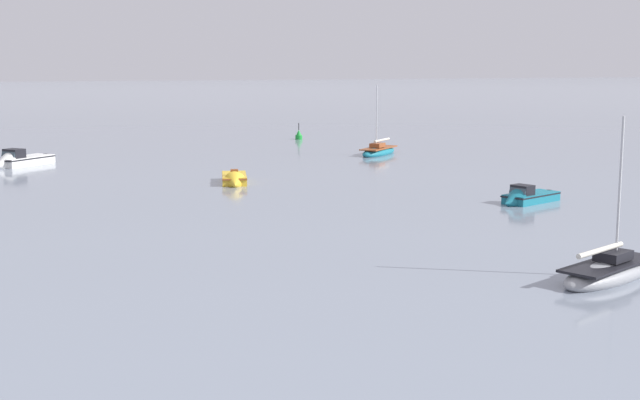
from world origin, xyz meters
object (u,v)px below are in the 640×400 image
object	(u,v)px
motorboat_moored_0	(524,199)
sailboat_moored_1	(379,151)
motorboat_moored_1	(234,181)
channel_buoy	(299,136)
motorboat_moored_2	(17,162)
sailboat_moored_0	(609,272)

from	to	relation	value
motorboat_moored_0	sailboat_moored_1	size ratio (longest dim) A/B	0.72
motorboat_moored_1	channel_buoy	bearing A→B (deg)	167.35
motorboat_moored_2	sailboat_moored_1	size ratio (longest dim) A/B	0.83
motorboat_moored_1	sailboat_moored_1	distance (m)	26.35
channel_buoy	motorboat_moored_2	bearing A→B (deg)	-149.43
sailboat_moored_1	channel_buoy	size ratio (longest dim) A/B	3.42
motorboat_moored_2	channel_buoy	bearing A→B (deg)	163.99
sailboat_moored_0	sailboat_moored_1	xyz separation A→B (m)	(8.22, 54.47, -0.01)
sailboat_moored_0	channel_buoy	bearing A→B (deg)	58.69
motorboat_moored_1	motorboat_moored_2	distance (m)	25.45
motorboat_moored_0	motorboat_moored_2	bearing A→B (deg)	-68.22
motorboat_moored_2	sailboat_moored_1	distance (m)	37.29
motorboat_moored_1	motorboat_moored_2	xyz separation A→B (m)	(-17.98, 18.01, 0.12)
motorboat_moored_1	motorboat_moored_2	size ratio (longest dim) A/B	0.91
sailboat_moored_0	motorboat_moored_2	bearing A→B (deg)	90.23
motorboat_moored_1	channel_buoy	distance (m)	40.96
motorboat_moored_0	channel_buoy	distance (m)	53.57
motorboat_moored_2	motorboat_moored_0	bearing A→B (deg)	90.54
channel_buoy	motorboat_moored_1	bearing A→B (deg)	-112.42
motorboat_moored_1	sailboat_moored_1	size ratio (longest dim) A/B	0.75
motorboat_moored_0	sailboat_moored_1	world-z (taller)	sailboat_moored_1
motorboat_moored_0	motorboat_moored_1	bearing A→B (deg)	-65.92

